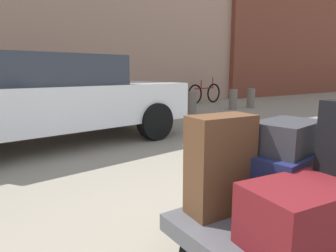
# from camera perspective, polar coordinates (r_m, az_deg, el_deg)

# --- Properties ---
(building_facade_side) EXTENTS (12.00, 1.00, 8.20)m
(building_facade_side) POSITION_cam_1_polar(r_m,az_deg,el_deg) (18.44, 25.38, 18.56)
(building_facade_side) COLOR brown
(building_facade_side) RESTS_ON ground_plane
(luggage_cart) EXTENTS (1.15, 0.85, 0.34)m
(luggage_cart) POSITION_cam_1_polar(r_m,az_deg,el_deg) (1.94, 21.10, -17.80)
(luggage_cart) COLOR #4C4C51
(luggage_cart) RESTS_ON ground_plane
(duffel_bag_navy_front_right) EXTENTS (0.64, 0.44, 0.33)m
(duffel_bag_navy_front_right) POSITION_cam_1_polar(r_m,az_deg,el_deg) (2.06, 21.39, -8.98)
(duffel_bag_navy_front_right) COLOR #191E47
(duffel_bag_navy_front_right) RESTS_ON luggage_cart
(duffel_bag_maroon_stacked_top) EXTENTS (0.60, 0.42, 0.30)m
(duffel_bag_maroon_stacked_top) POSITION_cam_1_polar(r_m,az_deg,el_deg) (1.61, 24.37, -15.26)
(duffel_bag_maroon_stacked_top) COLOR maroon
(duffel_bag_maroon_stacked_top) RESTS_ON luggage_cart
(suitcase_brown_rear_left) EXTENTS (0.40, 0.23, 0.58)m
(suitcase_brown_rear_left) POSITION_cam_1_polar(r_m,az_deg,el_deg) (1.78, 9.96, -7.27)
(suitcase_brown_rear_left) COLOR #51331E
(suitcase_brown_rear_left) RESTS_ON luggage_cart
(duffel_bag_charcoal_topmost_pile) EXTENTS (0.49, 0.37, 0.19)m
(duffel_bag_charcoal_topmost_pile) POSITION_cam_1_polar(r_m,az_deg,el_deg) (1.99, 21.89, -1.83)
(duffel_bag_charcoal_topmost_pile) COLOR #2D2D33
(duffel_bag_charcoal_topmost_pile) RESTS_ON duffel_bag_navy_front_right
(parked_car) EXTENTS (4.49, 2.33, 1.42)m
(parked_car) POSITION_cam_1_polar(r_m,az_deg,el_deg) (5.13, -21.82, 5.11)
(parked_car) COLOR silver
(parked_car) RESTS_ON ground_plane
(bicycle_leaning) EXTENTS (1.75, 0.31, 0.96)m
(bicycle_leaning) POSITION_cam_1_polar(r_m,az_deg,el_deg) (11.21, 7.03, 6.23)
(bicycle_leaning) COLOR black
(bicycle_leaning) RESTS_ON ground_plane
(bollard_kerb_near) EXTENTS (0.25, 0.25, 0.62)m
(bollard_kerb_near) POSITION_cam_1_polar(r_m,az_deg,el_deg) (7.55, -4.82, 3.84)
(bollard_kerb_near) COLOR #72665B
(bollard_kerb_near) RESTS_ON ground_plane
(bollard_kerb_mid) EXTENTS (0.25, 0.25, 0.62)m
(bollard_kerb_mid) POSITION_cam_1_polar(r_m,az_deg,el_deg) (8.42, 4.64, 4.51)
(bollard_kerb_mid) COLOR #72665B
(bollard_kerb_mid) RESTS_ON ground_plane
(bollard_kerb_far) EXTENTS (0.25, 0.25, 0.62)m
(bollard_kerb_far) POSITION_cam_1_polar(r_m,az_deg,el_deg) (9.50, 12.35, 4.97)
(bollard_kerb_far) COLOR #72665B
(bollard_kerb_far) RESTS_ON ground_plane
(bollard_corner) EXTENTS (0.25, 0.25, 0.62)m
(bollard_corner) POSITION_cam_1_polar(r_m,az_deg,el_deg) (10.10, 15.56, 5.14)
(bollard_corner) COLOR #72665B
(bollard_corner) RESTS_ON ground_plane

